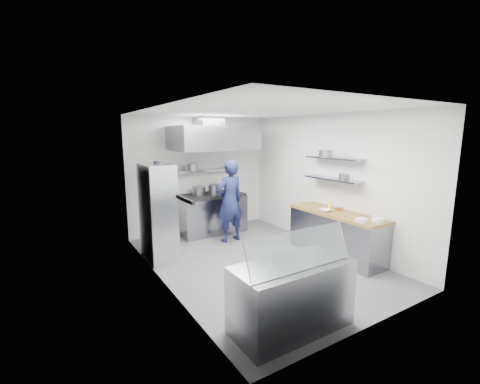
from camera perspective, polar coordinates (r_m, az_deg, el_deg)
floor at (r=6.28m, az=2.94°, el=-12.14°), size 5.00×5.00×0.00m
ceiling at (r=5.82m, az=3.20°, el=14.27°), size 5.00×5.00×0.00m
wall_back at (r=8.05m, az=-7.13°, el=3.09°), size 3.60×2.80×0.02m
wall_front at (r=4.14m, az=23.26°, el=-4.43°), size 3.60×2.80×0.02m
wall_left at (r=5.10m, az=-13.80°, el=-1.24°), size 2.80×5.00×0.02m
wall_right at (r=7.06m, az=15.17°, el=1.82°), size 2.80×5.00×0.02m
gas_range at (r=7.91m, az=-5.11°, el=-4.00°), size 1.60×0.80×0.90m
cooktop at (r=7.81m, az=-5.17°, el=-0.58°), size 1.57×0.78×0.06m
stock_pot_left at (r=7.70m, az=-7.32°, el=0.20°), size 0.30×0.30×0.20m
stock_pot_mid at (r=7.73m, az=-4.46°, el=0.44°), size 0.32×0.32×0.24m
over_range_shelf at (r=7.93m, az=-6.01°, el=3.88°), size 1.60×0.30×0.04m
shelf_pot_a at (r=7.57m, az=-8.44°, el=4.36°), size 0.25×0.25×0.18m
extractor_hood at (r=7.52m, az=-4.73°, el=9.52°), size 1.90×1.15×0.55m
hood_duct at (r=7.72m, az=-5.55°, el=12.34°), size 0.55×0.55×0.24m
red_firebox at (r=7.56m, az=-15.59°, el=2.49°), size 0.22×0.10×0.26m
chef at (r=7.15m, az=-1.81°, el=-1.62°), size 0.71×0.51×1.84m
wire_rack at (r=6.31m, az=-14.41°, el=-3.51°), size 0.50×0.90×1.85m
rack_bin_a at (r=6.18m, az=-13.86°, el=-4.98°), size 0.15×0.19×0.17m
rack_bin_b at (r=6.58m, az=-15.52°, el=0.34°), size 0.14×0.19×0.17m
rack_jar at (r=6.27m, az=-14.59°, el=4.52°), size 0.11×0.11×0.18m
knife_strip at (r=4.25m, az=-9.79°, el=-1.30°), size 0.04×0.55×0.05m
prep_counter_base at (r=6.65m, az=16.65°, el=-7.43°), size 0.62×2.00×0.84m
prep_counter_top at (r=6.53m, az=16.85°, el=-3.66°), size 0.65×2.04×0.06m
plate_stack_a at (r=6.06m, az=23.36°, el=-4.56°), size 0.22×0.22×0.06m
plate_stack_b at (r=5.91m, az=20.76°, el=-4.73°), size 0.21×0.21×0.06m
copper_pan at (r=6.67m, az=17.26°, el=-2.87°), size 0.16×0.16×0.06m
squeeze_bottle at (r=6.55m, az=15.64°, el=-2.48°), size 0.06×0.06×0.18m
mixing_bowl at (r=6.47m, az=14.85°, el=-3.17°), size 0.27×0.27×0.05m
wall_shelf_lower at (r=6.73m, az=16.13°, el=2.24°), size 0.30×1.30×0.04m
wall_shelf_upper at (r=6.69m, az=16.30°, el=5.80°), size 0.30×1.30×0.04m
shelf_pot_c at (r=6.68m, az=17.99°, el=2.69°), size 0.20×0.20×0.10m
shelf_pot_d at (r=6.59m, az=14.99°, el=6.59°), size 0.26×0.26×0.14m
display_case at (r=4.19m, az=9.15°, el=-17.85°), size 1.50×0.70×0.85m
display_glass at (r=3.84m, az=10.61°, el=-10.00°), size 1.47×0.19×0.42m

